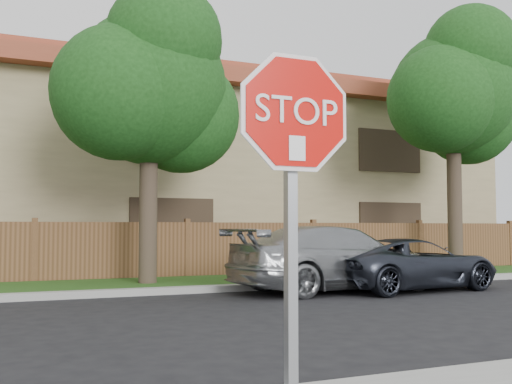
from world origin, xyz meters
name	(u,v)px	position (x,y,z in m)	size (l,w,h in m)	color
far_curb	(42,296)	(0.00, 8.15, 0.07)	(70.00, 0.30, 0.15)	gray
grass_strip	(37,289)	(0.00, 9.80, 0.06)	(70.00, 3.00, 0.12)	#1E4714
fence	(34,254)	(0.00, 11.40, 0.80)	(70.00, 0.12, 1.60)	#53351D
apartment_building	(27,167)	(0.00, 17.00, 3.53)	(35.20, 9.20, 7.20)	#94835C
tree_mid	(152,88)	(2.52, 9.57, 4.87)	(4.80, 3.90, 7.35)	#382B21
tree_right	(456,94)	(12.02, 9.57, 5.57)	(4.80, 3.90, 8.20)	#382B21
stop_sign	(294,166)	(0.79, -1.48, 1.83)	(1.01, 0.13, 2.55)	gray
sedan_right	(336,259)	(6.27, 7.18, 0.74)	(2.08, 5.12, 1.49)	#9B9EA1
sedan_far_right	(411,264)	(8.01, 6.71, 0.60)	(1.99, 4.32, 1.20)	#2D323D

